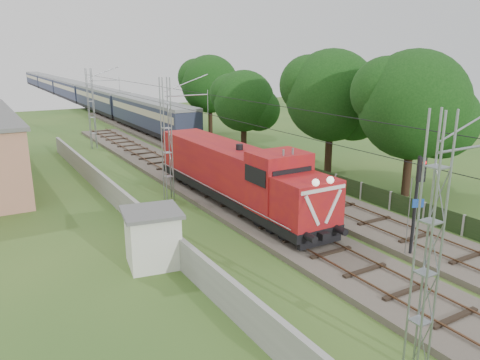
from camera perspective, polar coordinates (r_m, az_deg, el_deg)
ground at (r=23.30m, az=9.91°, el=-8.90°), size 140.00×140.00×0.00m
track_main at (r=28.51m, az=0.81°, el=-3.72°), size 4.20×70.00×0.45m
track_side at (r=41.78m, az=-2.62°, el=2.40°), size 4.20×80.00×0.45m
catenary at (r=30.62m, az=-8.82°, el=4.90°), size 3.31×70.00×8.00m
boundary_wall at (r=30.29m, az=-14.81°, el=-1.97°), size 0.25×40.00×1.50m
fence at (r=30.43m, az=17.86°, el=-2.42°), size 0.12×32.00×1.20m
locomotive at (r=29.02m, az=-0.54°, el=0.80°), size 2.95×16.83×4.27m
coach_rake at (r=100.50m, az=-19.90°, el=10.37°), size 3.02×112.73×3.49m
signal_post at (r=22.69m, az=20.90°, el=-1.15°), size 0.52×0.43×4.99m
relay_hut at (r=21.79m, az=-10.60°, el=-6.89°), size 2.93×2.93×2.63m
tree_a at (r=32.91m, az=20.51°, el=8.43°), size 7.53×7.17×9.76m
tree_b at (r=38.03m, az=11.19°, el=9.95°), size 7.58×7.22×9.83m
tree_c at (r=45.32m, az=0.56°, el=9.53°), size 6.12×5.83×7.93m
tree_d at (r=57.00m, az=-3.62°, el=11.52°), size 7.17×6.83×9.29m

